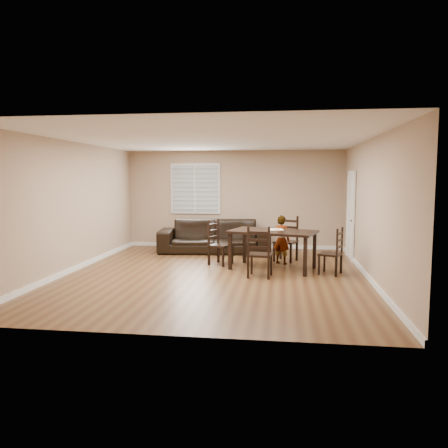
{
  "coord_description": "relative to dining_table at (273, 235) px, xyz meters",
  "views": [
    {
      "loc": [
        1.33,
        -8.58,
        1.94
      ],
      "look_at": [
        0.14,
        0.29,
        1.0
      ],
      "focal_mm": 35.0,
      "sensor_mm": 36.0,
      "label": 1
    }
  ],
  "objects": [
    {
      "name": "dining_table",
      "position": [
        0.0,
        0.0,
        0.0
      ],
      "size": [
        1.99,
        1.46,
        0.83
      ],
      "rotation": [
        0.0,
        0.0,
        -0.29
      ],
      "color": "black",
      "rests_on": "ground"
    },
    {
      "name": "chair_right",
      "position": [
        1.28,
        -0.39,
        -0.31
      ],
      "size": [
        0.53,
        0.55,
        0.96
      ],
      "rotation": [
        0.0,
        0.0,
        -1.96
      ],
      "color": "black",
      "rests_on": "ground"
    },
    {
      "name": "chair_left",
      "position": [
        -1.28,
        0.4,
        -0.28
      ],
      "size": [
        0.58,
        0.59,
        1.02
      ],
      "rotation": [
        0.0,
        0.0,
        1.15
      ],
      "color": "black",
      "rests_on": "ground"
    },
    {
      "name": "room",
      "position": [
        -1.1,
        -0.51,
        1.06
      ],
      "size": [
        6.04,
        7.04,
        2.72
      ],
      "color": "tan",
      "rests_on": "ground"
    },
    {
      "name": "donut",
      "position": [
        0.08,
        0.19,
        0.11
      ],
      "size": [
        0.09,
        0.09,
        0.03
      ],
      "color": "#D38C4C",
      "rests_on": "napkin"
    },
    {
      "name": "chair_near",
      "position": [
        0.33,
        1.08,
        -0.27
      ],
      "size": [
        0.61,
        0.59,
        1.06
      ],
      "rotation": [
        0.0,
        0.0,
        -0.39
      ],
      "color": "black",
      "rests_on": "ground"
    },
    {
      "name": "sofa",
      "position": [
        -1.57,
        1.98,
        -0.32
      ],
      "size": [
        2.99,
        1.43,
        0.84
      ],
      "primitive_type": "imported",
      "rotation": [
        0.0,
        0.0,
        0.11
      ],
      "color": "black",
      "rests_on": "ground"
    },
    {
      "name": "chair_far",
      "position": [
        -0.24,
        -0.9,
        -0.28
      ],
      "size": [
        0.51,
        0.48,
        1.02
      ],
      "rotation": [
        0.0,
        0.0,
        3.03
      ],
      "color": "black",
      "rests_on": "ground"
    },
    {
      "name": "napkin",
      "position": [
        0.06,
        0.19,
        0.09
      ],
      "size": [
        0.36,
        0.36,
        0.0
      ],
      "primitive_type": "cube",
      "rotation": [
        0.0,
        0.0,
        0.18
      ],
      "color": "white",
      "rests_on": "dining_table"
    },
    {
      "name": "ground",
      "position": [
        -1.14,
        -0.69,
        -0.75
      ],
      "size": [
        7.0,
        7.0,
        0.0
      ],
      "primitive_type": "plane",
      "color": "brown",
      "rests_on": "ground"
    },
    {
      "name": "child",
      "position": [
        0.18,
        0.62,
        -0.19
      ],
      "size": [
        0.48,
        0.42,
        1.1
      ],
      "primitive_type": "imported",
      "rotation": [
        0.0,
        0.0,
        2.66
      ],
      "color": "gray",
      "rests_on": "ground"
    }
  ]
}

